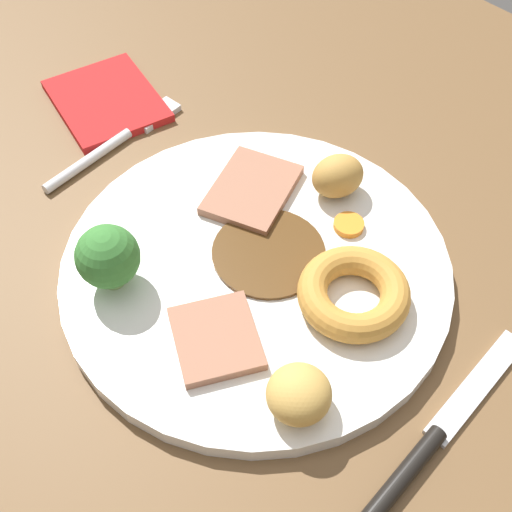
{
  "coord_description": "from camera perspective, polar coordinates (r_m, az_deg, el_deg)",
  "views": [
    {
      "loc": [
        22.22,
        -24.74,
        46.63
      ],
      "look_at": [
        -0.75,
        -2.63,
        6.0
      ],
      "focal_mm": 48.69,
      "sensor_mm": 36.0,
      "label": 1
    }
  ],
  "objects": [
    {
      "name": "folded_napkin",
      "position": [
        0.69,
        -12.18,
        12.35
      ],
      "size": [
        12.79,
        11.31,
        0.8
      ],
      "primitive_type": "cube",
      "rotation": [
        0.0,
        0.0,
        -0.23
      ],
      "color": "red",
      "rests_on": "dining_table"
    },
    {
      "name": "dinner_plate",
      "position": [
        0.53,
        0.0,
        -1.13
      ],
      "size": [
        29.64,
        29.64,
        1.4
      ],
      "primitive_type": "cylinder",
      "color": "white",
      "rests_on": "dining_table"
    },
    {
      "name": "gravy_pool",
      "position": [
        0.53,
        1.04,
        0.29
      ],
      "size": [
        8.71,
        8.71,
        0.3
      ],
      "primitive_type": "cylinder",
      "color": "#563819",
      "rests_on": "dinner_plate"
    },
    {
      "name": "meat_slice_main",
      "position": [
        0.57,
        -0.33,
        5.45
      ],
      "size": [
        8.52,
        9.57,
        0.8
      ],
      "primitive_type": "cube",
      "rotation": [
        0.0,
        0.0,
        5.1
      ],
      "color": "#9E664C",
      "rests_on": "dinner_plate"
    },
    {
      "name": "knife",
      "position": [
        0.48,
        14.14,
        -14.67
      ],
      "size": [
        2.54,
        18.55,
        1.2
      ],
      "rotation": [
        0.0,
        0.0,
        1.63
      ],
      "color": "black",
      "rests_on": "dining_table"
    },
    {
      "name": "dining_table",
      "position": [
        0.56,
        2.48,
        -1.62
      ],
      "size": [
        120.0,
        84.0,
        3.6
      ],
      "primitive_type": "cube",
      "color": "brown",
      "rests_on": "ground"
    },
    {
      "name": "broccoli_floret",
      "position": [
        0.5,
        -12.08,
        -0.09
      ],
      "size": [
        4.67,
        4.67,
        5.32
      ],
      "color": "#8CB766",
      "rests_on": "dinner_plate"
    },
    {
      "name": "fork",
      "position": [
        0.64,
        -11.31,
        9.27
      ],
      "size": [
        2.75,
        15.32,
        0.9
      ],
      "rotation": [
        0.0,
        0.0,
        1.66
      ],
      "color": "silver",
      "rests_on": "dining_table"
    },
    {
      "name": "meat_slice_under",
      "position": [
        0.48,
        -3.3,
        -6.76
      ],
      "size": [
        8.21,
        7.95,
        0.8
      ],
      "primitive_type": "cube",
      "rotation": [
        0.0,
        0.0,
        2.65
      ],
      "color": "#9E664C",
      "rests_on": "dinner_plate"
    },
    {
      "name": "yorkshire_pudding",
      "position": [
        0.5,
        8.13,
        -2.97
      ],
      "size": [
        8.13,
        8.13,
        2.18
      ],
      "primitive_type": "torus",
      "color": "#C68938",
      "rests_on": "dinner_plate"
    },
    {
      "name": "carrot_coin_front",
      "position": [
        0.55,
        7.63,
        2.55
      ],
      "size": [
        2.41,
        2.41,
        0.54
      ],
      "primitive_type": "cylinder",
      "color": "orange",
      "rests_on": "dinner_plate"
    },
    {
      "name": "roast_potato_right",
      "position": [
        0.45,
        3.54,
        -11.26
      ],
      "size": [
        5.72,
        5.74,
        3.21
      ],
      "primitive_type": "ellipsoid",
      "rotation": [
        0.0,
        0.0,
        3.61
      ],
      "color": "tan",
      "rests_on": "dinner_plate"
    },
    {
      "name": "roast_potato_left",
      "position": [
        0.56,
        6.73,
        6.55
      ],
      "size": [
        4.8,
        5.27,
        3.55
      ],
      "primitive_type": "ellipsoid",
      "rotation": [
        0.0,
        0.0,
        1.2
      ],
      "color": "#BC8C42",
      "rests_on": "dinner_plate"
    }
  ]
}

